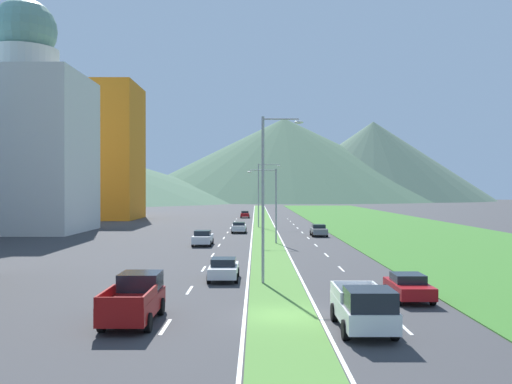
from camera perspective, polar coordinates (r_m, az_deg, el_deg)
ground_plane at (r=27.35m, az=2.67°, el=-12.19°), size 600.00×600.00×0.00m
grass_median at (r=86.88m, az=0.87°, el=-3.60°), size 3.20×240.00×0.06m
grass_verge_right at (r=89.57m, az=14.19°, el=-3.49°), size 24.00×240.00×0.06m
lane_dash_left_2 at (r=25.61m, az=-8.89°, el=-13.04°), size 0.16×2.80×0.01m
lane_dash_left_3 at (r=34.33m, az=-6.52°, el=-9.62°), size 0.16×2.80×0.01m
lane_dash_left_4 at (r=43.15m, az=-5.14°, el=-7.58°), size 0.16×2.80×0.01m
lane_dash_left_5 at (r=52.02m, az=-4.24°, el=-6.24°), size 0.16×2.80×0.01m
lane_dash_left_6 at (r=60.92m, az=-3.60°, el=-5.28°), size 0.16×2.80×0.01m
lane_dash_left_7 at (r=69.84m, az=-3.13°, el=-4.57°), size 0.16×2.80×0.01m
lane_dash_left_8 at (r=78.78m, az=-2.77°, el=-4.02°), size 0.16×2.80×0.01m
lane_dash_left_9 at (r=87.72m, az=-2.48°, el=-3.58°), size 0.16×2.80×0.01m
lane_dash_left_10 at (r=96.66m, az=-2.24°, el=-3.22°), size 0.16×2.80×0.01m
lane_dash_left_11 at (r=105.61m, az=-2.04°, el=-2.93°), size 0.16×2.80×0.01m
lane_dash_left_12 at (r=114.57m, az=-1.88°, el=-2.68°), size 0.16×2.80×0.01m
lane_dash_right_2 at (r=26.09m, az=14.44°, el=-12.80°), size 0.16×2.80×0.01m
lane_dash_right_3 at (r=34.69m, az=10.71°, el=-9.52°), size 0.16×2.80×0.01m
lane_dash_right_4 at (r=43.44m, az=8.50°, el=-7.53°), size 0.16×2.80×0.01m
lane_dash_right_5 at (r=52.26m, az=7.05°, el=-6.21°), size 0.16×2.80×0.01m
lane_dash_right_6 at (r=61.13m, az=6.02°, el=-5.26°), size 0.16×2.80×0.01m
lane_dash_right_7 at (r=70.02m, az=5.26°, el=-4.56°), size 0.16×2.80×0.01m
lane_dash_right_8 at (r=78.93m, az=4.67°, el=-4.01°), size 0.16×2.80×0.01m
lane_dash_right_9 at (r=87.86m, az=4.20°, el=-3.58°), size 0.16×2.80×0.01m
lane_dash_right_10 at (r=96.79m, az=3.81°, el=-3.22°), size 0.16×2.80×0.01m
lane_dash_right_11 at (r=105.73m, az=3.50°, el=-2.92°), size 0.16×2.80×0.01m
lane_dash_right_12 at (r=114.68m, az=3.23°, el=-2.67°), size 0.16×2.80×0.01m
edge_line_median_left at (r=86.88m, az=-0.29°, el=-3.62°), size 0.16×240.00×0.01m
edge_line_median_right at (r=86.93m, az=2.03°, el=-3.62°), size 0.16×240.00×0.01m
domed_building at (r=85.96m, az=-21.85°, el=5.03°), size 16.43×16.43×32.19m
midrise_colored at (r=118.55m, az=-15.24°, el=3.85°), size 15.68×15.68×26.63m
hill_far_left at (r=300.55m, az=-22.81°, el=2.47°), size 234.15×234.15×35.05m
hill_far_center at (r=316.11m, az=2.88°, el=3.26°), size 180.92×180.92×44.79m
hill_far_right at (r=316.94m, az=11.60°, el=3.03°), size 124.26×124.26×42.40m
street_lamp_near at (r=35.83m, az=1.15°, el=0.26°), size 2.61×0.29×10.43m
street_lamp_mid at (r=62.32m, az=1.70°, el=-0.77°), size 3.22×0.41×8.13m
street_lamp_far at (r=88.79m, az=0.57°, el=0.14°), size 3.52×0.28×9.87m
car_0 at (r=118.95m, az=-1.03°, el=-2.21°), size 1.85×4.58×1.43m
car_1 at (r=32.03m, az=14.94°, el=-9.04°), size 1.98×4.16×1.39m
car_2 at (r=60.78m, az=-5.23°, el=-4.53°), size 2.03×4.79×1.59m
car_3 at (r=78.18m, az=-1.63°, el=-3.50°), size 1.99×4.32×1.44m
car_4 at (r=37.68m, az=-3.15°, el=-7.59°), size 1.94×4.29×1.45m
car_5 at (r=72.88m, az=6.29°, el=-3.78°), size 1.98×4.23×1.47m
pickup_truck_0 at (r=26.70m, az=-11.84°, el=-10.35°), size 2.18×5.40×2.00m
pickup_truck_1 at (r=24.66m, az=10.69°, el=-11.24°), size 2.18×5.40×2.00m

